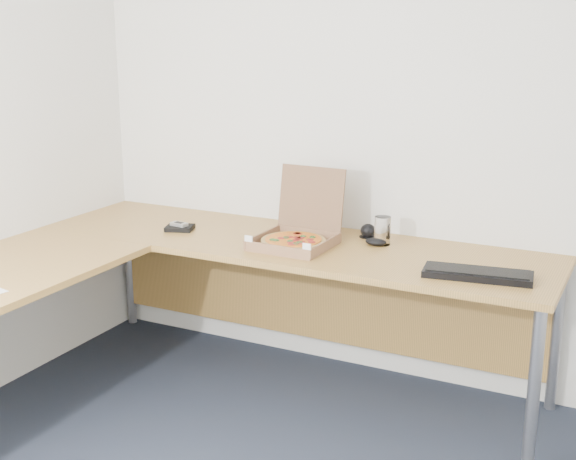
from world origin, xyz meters
The scene contains 9 objects.
room_shell centered at (0.00, 0.00, 1.25)m, with size 3.50×3.50×2.50m, color silver, non-canonical shape.
desk centered at (-0.82, 0.97, 0.70)m, with size 2.50×2.20×0.73m.
pizza_box centered at (-0.44, 1.35, 0.77)m, with size 0.33×0.39×0.34m.
drinking_glass centered at (-0.09, 1.54, 0.80)m, with size 0.08×0.08×0.13m, color white.
keyboard centered at (0.42, 1.26, 0.74)m, with size 0.43×0.15×0.03m, color black.
mouse centered at (-0.11, 1.51, 0.75)m, with size 0.10×0.07×0.04m, color black.
wallet centered at (-1.08, 1.34, 0.74)m, with size 0.13×0.11×0.02m, color black.
phone centered at (-1.09, 1.34, 0.76)m, with size 0.08×0.04×0.02m, color #B2B5BA.
dome_speaker centered at (-0.19, 1.63, 0.77)m, with size 0.08×0.08×0.07m, color black.
Camera 1 is at (1.06, -1.74, 1.72)m, focal length 48.01 mm.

